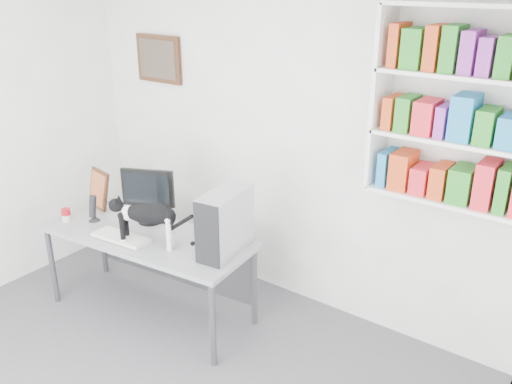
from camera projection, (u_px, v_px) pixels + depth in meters
room at (70, 229)px, 2.88m from camera, size 4.01×4.01×2.70m
bookshelf at (457, 108)px, 3.31m from camera, size 1.03×0.28×1.24m
wall_art at (159, 59)px, 4.86m from camera, size 0.52×0.04×0.42m
desk at (150, 274)px, 4.37m from camera, size 1.78×0.85×0.72m
monitor at (149, 195)px, 4.37m from camera, size 0.48×0.37×0.46m
keyboard at (121, 237)px, 4.15m from camera, size 0.48×0.22×0.04m
pc_tower at (225, 223)px, 3.88m from camera, size 0.27×0.50×0.47m
speaker at (93, 208)px, 4.43m from camera, size 0.12×0.12×0.23m
leaning_print at (99, 188)px, 4.67m from camera, size 0.29×0.16×0.34m
soup_can at (66, 215)px, 4.44m from camera, size 0.09×0.09×0.11m
cat at (149, 224)px, 3.98m from camera, size 0.60×0.39×0.36m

